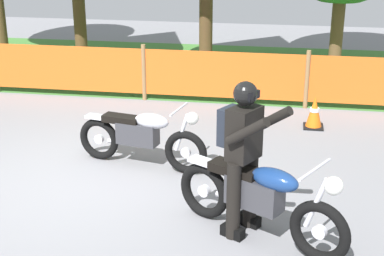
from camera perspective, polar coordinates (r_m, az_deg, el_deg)
ground at (r=7.61m, az=-11.24°, el=-5.20°), size 24.00×24.00×0.02m
grass_verge at (r=13.11m, az=-2.08°, el=6.13°), size 24.00×5.03×0.01m
barrier_fence at (r=10.60m, az=-4.84°, el=5.64°), size 11.94×0.08×1.05m
motorcycle_lead at (r=7.74m, az=-5.05°, el=-0.81°), size 1.89×0.68×0.91m
motorcycle_trailing at (r=6.02m, az=6.78°, el=-6.90°), size 1.87×1.13×0.98m
rider_trailing at (r=5.93m, az=5.12°, el=-2.22°), size 0.79×0.71×1.69m
traffic_cone at (r=9.41m, az=12.14°, el=1.53°), size 0.32×0.32×0.53m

